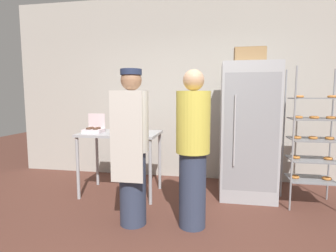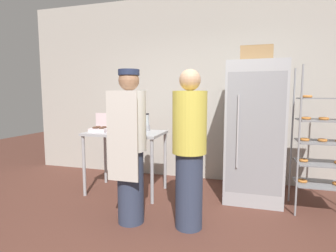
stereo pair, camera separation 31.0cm
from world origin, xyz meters
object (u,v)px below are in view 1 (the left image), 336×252
baking_rack (313,139)px  donut_box (94,129)px  binder_stack (125,130)px  refrigerator (247,131)px  person_baker (132,146)px  person_customer (193,148)px  cardboard_storage_box (249,56)px  blender_pitcher (140,123)px

baking_rack → donut_box: baking_rack is taller
donut_box → binder_stack: donut_box is taller
binder_stack → baking_rack: bearing=2.4°
refrigerator → binder_stack: size_ratio=6.68×
refrigerator → person_baker: bearing=-139.8°
person_baker → binder_stack: bearing=114.6°
person_customer → cardboard_storage_box: bearing=58.1°
person_baker → baking_rack: bearing=23.2°
refrigerator → person_baker: (-1.32, -1.12, -0.05)m
cardboard_storage_box → person_baker: (-1.32, -1.14, -1.08)m
person_customer → baking_rack: bearing=29.9°
donut_box → blender_pitcher: (0.60, 0.27, 0.07)m
refrigerator → donut_box: size_ratio=7.04×
refrigerator → baking_rack: size_ratio=1.05×
donut_box → person_customer: person_customer is taller
blender_pitcher → person_customer: person_customer is taller
baking_rack → blender_pitcher: size_ratio=6.77×
blender_pitcher → donut_box: bearing=-156.2°
binder_stack → cardboard_storage_box: (1.68, 0.35, 1.01)m
refrigerator → baking_rack: 0.81m
donut_box → person_customer: bearing=-25.9°
donut_box → person_baker: bearing=-43.6°
blender_pitcher → baking_rack: bearing=-3.4°
binder_stack → person_baker: 0.88m
refrigerator → binder_stack: (-1.68, -0.32, 0.02)m
person_customer → person_baker: bearing=-174.6°
binder_stack → cardboard_storage_box: bearing=11.7°
refrigerator → cardboard_storage_box: (-0.00, 0.03, 1.03)m
blender_pitcher → refrigerator: bearing=3.0°
refrigerator → binder_stack: bearing=-169.2°
binder_stack → refrigerator: bearing=10.8°
refrigerator → blender_pitcher: refrigerator is taller
donut_box → person_customer: (1.46, -0.71, -0.09)m
cardboard_storage_box → person_baker: size_ratio=0.24×
person_baker → person_customer: (0.65, 0.06, -0.02)m
binder_stack → person_customer: bearing=-35.9°
baking_rack → donut_box: bearing=-177.5°
blender_pitcher → person_baker: bearing=-78.7°
cardboard_storage_box → baking_rack: bearing=-17.3°
refrigerator → cardboard_storage_box: bearing=97.4°
cardboard_storage_box → person_customer: size_ratio=0.25×
donut_box → binder_stack: (0.45, 0.02, 0.00)m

